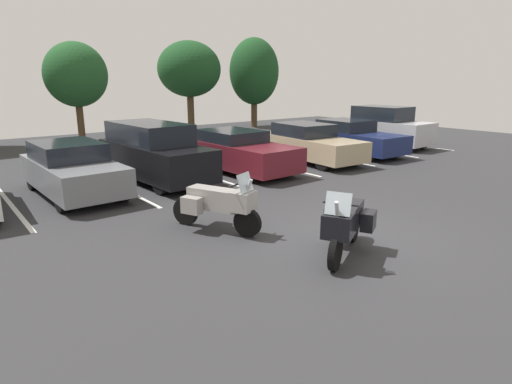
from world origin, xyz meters
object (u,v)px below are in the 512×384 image
Objects in this scene: motorcycle_touring at (345,223)px; car_maroon at (238,151)px; car_silver at (386,127)px; car_tan at (309,143)px; car_grey at (72,169)px; car_black at (154,152)px; motorcycle_second at (218,203)px; car_navy at (352,138)px.

car_maroon is (3.00, 7.52, 0.06)m from motorcycle_touring.
car_tan is at bearing -175.11° from car_silver.
car_tan is (9.06, -0.46, -0.01)m from car_grey.
car_black reaches higher than motorcycle_touring.
car_grey reaches higher than motorcycle_touring.
car_tan reaches higher than motorcycle_touring.
car_black is 0.99× the size of car_tan.
car_maroon is 1.15× the size of car_silver.
motorcycle_second is 0.43× the size of car_tan.
car_black is 3.08m from car_maroon.
car_silver is at bearing 4.89° from car_tan.
car_navy is at bearing 1.77° from car_tan.
motorcycle_touring is 0.40× the size of car_tan.
car_silver is (5.83, 0.50, 0.22)m from car_tan.
car_grey is at bearing -179.83° from car_silver.
motorcycle_touring is 0.45× the size of car_grey.
car_silver reaches higher than motorcycle_second.
car_tan is 5.86m from car_silver.
motorcycle_touring is 14.50m from car_silver.
car_grey is (-2.68, 7.77, 0.09)m from motorcycle_touring.
motorcycle_second is 14.29m from car_silver.
car_silver reaches higher than car_maroon.
car_grey is at bearing -175.04° from car_black.
car_black is at bearing 90.27° from motorcycle_touring.
car_maroon is at bearing 68.27° from motorcycle_touring.
car_black reaches higher than car_maroon.
car_grey is at bearing 109.00° from motorcycle_touring.
motorcycle_second is at bearing -147.83° from car_tan.
car_tan reaches higher than motorcycle_second.
car_black is (2.64, 0.23, 0.19)m from car_grey.
motorcycle_touring is 8.22m from car_grey.
car_black is at bearing 179.13° from car_silver.
car_maroon is 9.23m from car_silver.
car_silver is (14.89, 0.04, 0.22)m from car_grey.
motorcycle_second is 8.84m from car_tan.
car_grey reaches higher than car_navy.
motorcycle_second is 0.50× the size of car_silver.
car_silver is at bearing 32.60° from motorcycle_touring.
car_maroon reaches higher than motorcycle_touring.
car_black is at bearing 176.26° from car_navy.
car_grey is 9.07m from car_tan.
car_navy is at bearing 39.01° from motorcycle_touring.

